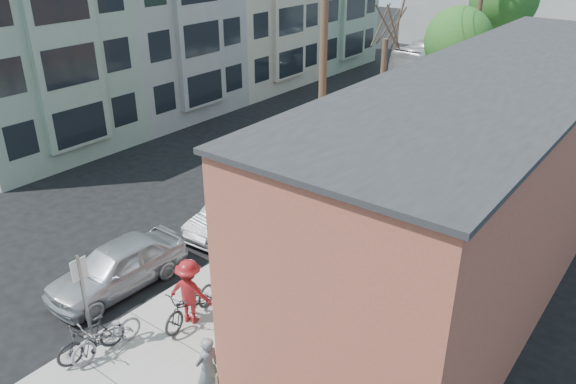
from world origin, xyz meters
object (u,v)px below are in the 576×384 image
Objects in this scene: sign_post at (84,293)px; tree_leafy_mid at (458,41)px; patio_chair_b at (232,367)px; patron_grey at (208,368)px; parked_bike_b at (107,336)px; car_1 at (229,214)px; utility_pole_near at (321,74)px; parking_meter_far at (353,162)px; tree_leafy_far at (504,0)px; parked_bike_a at (91,339)px; parking_meter_near at (243,227)px; car_3 at (374,132)px; tree_bare at (380,110)px; car_2 at (307,170)px; patron_green at (288,279)px; car_0 at (117,266)px; bus at (438,58)px; cyclist at (190,291)px; patio_chair_a at (284,312)px.

tree_leafy_mid is at bearing 88.85° from sign_post.
patron_grey reaches higher than patio_chair_b.
car_1 is (-2.11, 6.94, -0.04)m from parked_bike_b.
utility_pole_near is 11.98m from tree_leafy_mid.
tree_leafy_far is at bearing 87.97° from parking_meter_far.
parked_bike_a is (0.44, -13.60, -0.28)m from parking_meter_far.
patio_chair_b is at bearing -83.00° from tree_leafy_far.
parking_meter_near is 0.12× the size of utility_pole_near.
tree_bare is at bearing -56.47° from car_3.
parking_meter_near is 0.25× the size of car_2.
tree_leafy_far is 4.13× the size of patron_green.
tree_bare reaches higher than parked_bike_a.
parking_meter_far reaches higher than parked_bike_b.
parking_meter_near is at bearing -111.75° from patron_green.
parked_bike_a is at bearing -86.06° from parking_meter_near.
parked_bike_b is (-3.28, -1.19, 0.09)m from patio_chair_b.
parked_bike_b is 3.18m from car_0.
patron_grey is at bearing -73.29° from parking_meter_far.
car_0 is at bearing -100.38° from tree_bare.
car_2 is at bearing -76.26° from bus.
tree_leafy_far is (0.45, 28.88, 4.45)m from sign_post.
tree_leafy_far reaches higher than patio_chair_b.
car_1 is at bearing -129.77° from patron_grey.
tree_leafy_far reaches higher than sign_post.
patron_grey is 2.97m from cyclist.
sign_post is 0.56× the size of car_2.
bus reaches higher than car_2.
cyclist is (0.88, -20.15, -3.71)m from tree_leafy_mid.
patio_chair_b is (3.80, -9.25, -4.82)m from utility_pole_near.
cyclist is at bearing -85.83° from tree_bare.
car_2 is at bearing 104.85° from parked_bike_b.
utility_pole_near is 4.58m from tree_bare.
tree_leafy_mid is 20.51m from cyclist.
patio_chair_a is 0.09× the size of bus.
sign_post reaches higher than patron_grey.
parking_meter_near is 1.71m from car_1.
tree_bare is at bearing 71.68° from car_1.
parking_meter_far is at bearing 90.00° from parking_meter_near.
tree_leafy_mid is at bearing -164.89° from patron_green.
patio_chair_a is 0.96m from patron_green.
parking_meter_far is at bearing 87.96° from patio_chair_b.
car_0 reaches higher than parking_meter_far.
tree_bare is at bearing 84.31° from patio_chair_b.
tree_leafy_mid reaches higher than patio_chair_b.
patio_chair_b is 3.81m from parked_bike_a.
tree_leafy_far is 2.09× the size of car_1.
tree_leafy_far is at bearing 82.17° from car_3.
utility_pole_near reaches higher than tree_bare.
tree_leafy_mid is 12.62m from bus.
utility_pole_near is 6.12m from car_1.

